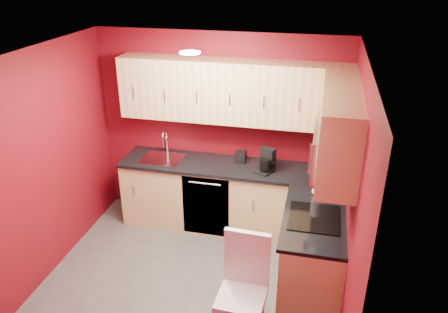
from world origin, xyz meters
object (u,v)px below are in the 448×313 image
at_px(napkin_holder, 241,157).
at_px(dining_chair, 242,293).
at_px(microwave, 334,151).
at_px(coffee_maker, 265,161).
at_px(sink, 163,156).
at_px(paper_towel, 319,181).

xyz_separation_m(napkin_holder, dining_chair, (0.39, -1.92, -0.45)).
bearing_deg(microwave, coffee_maker, 129.68).
bearing_deg(sink, coffee_maker, -4.45).
relative_size(paper_towel, dining_chair, 0.29).
xyz_separation_m(sink, paper_towel, (2.00, -0.48, 0.12)).
relative_size(sink, napkin_holder, 3.78).
xyz_separation_m(microwave, dining_chair, (-0.69, -0.80, -1.13)).
bearing_deg(napkin_holder, paper_towel, -31.24).
relative_size(microwave, dining_chair, 0.72).
bearing_deg(dining_chair, paper_towel, 68.44).
bearing_deg(sink, dining_chair, -52.13).
height_order(microwave, dining_chair, microwave).
xyz_separation_m(microwave, napkin_holder, (-1.09, 1.12, -0.68)).
xyz_separation_m(napkin_holder, paper_towel, (0.99, -0.60, 0.08)).
bearing_deg(coffee_maker, sink, -159.50).
height_order(microwave, sink, microwave).
height_order(sink, paper_towel, sink).
relative_size(microwave, sink, 1.46).
bearing_deg(coffee_maker, paper_towel, -4.99).
distance_m(sink, coffee_maker, 1.36).
xyz_separation_m(microwave, sink, (-2.09, 1.00, -0.72)).
bearing_deg(dining_chair, sink, 130.70).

